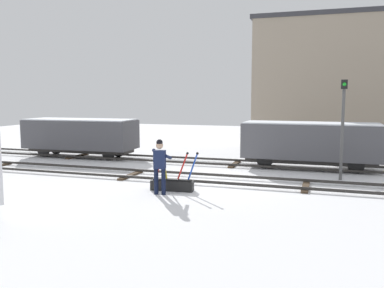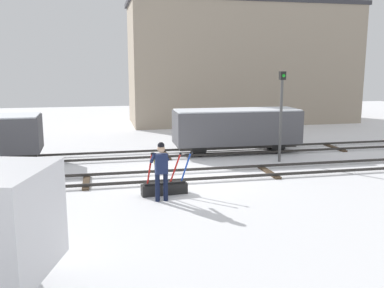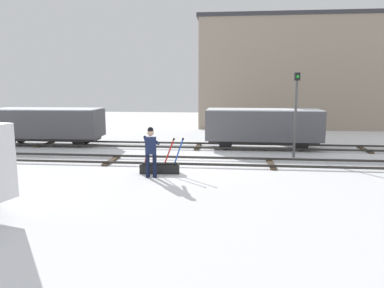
# 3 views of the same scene
# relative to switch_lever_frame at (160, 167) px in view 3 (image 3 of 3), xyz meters

# --- Properties ---
(ground_plane) EXTENTS (60.00, 60.00, 0.00)m
(ground_plane) POSITION_rel_switch_lever_frame_xyz_m (0.94, 1.92, -0.25)
(ground_plane) COLOR white
(track_main_line) EXTENTS (44.00, 1.94, 0.18)m
(track_main_line) POSITION_rel_switch_lever_frame_xyz_m (0.94, 1.92, -0.14)
(track_main_line) COLOR #2D2B28
(track_main_line) RESTS_ON ground_plane
(track_siding_near) EXTENTS (44.00, 1.94, 0.18)m
(track_siding_near) POSITION_rel_switch_lever_frame_xyz_m (0.94, 6.02, -0.14)
(track_siding_near) COLOR #2D2B28
(track_siding_near) RESTS_ON ground_plane
(switch_lever_frame) EXTENTS (1.72, 0.49, 1.44)m
(switch_lever_frame) POSITION_rel_switch_lever_frame_xyz_m (0.00, 0.00, 0.00)
(switch_lever_frame) COLOR black
(switch_lever_frame) RESTS_ON ground_plane
(rail_worker) EXTENTS (0.57, 0.74, 1.88)m
(rail_worker) POSITION_rel_switch_lever_frame_xyz_m (-0.19, -0.65, 0.83)
(rail_worker) COLOR #111831
(rail_worker) RESTS_ON ground_plane
(signal_post) EXTENTS (0.24, 0.32, 3.95)m
(signal_post) POSITION_rel_switch_lever_frame_xyz_m (5.71, 3.79, 2.16)
(signal_post) COLOR #4C4C4C
(signal_post) RESTS_ON ground_plane
(apartment_building) EXTENTS (16.91, 5.91, 8.71)m
(apartment_building) POSITION_rel_switch_lever_frame_xyz_m (8.52, 17.36, 4.11)
(apartment_building) COLOR gray
(apartment_building) RESTS_ON ground_plane
(freight_car_near_switch) EXTENTS (6.12, 2.33, 2.09)m
(freight_car_near_switch) POSITION_rel_switch_lever_frame_xyz_m (-7.62, 6.02, 0.97)
(freight_car_near_switch) COLOR #2D2B28
(freight_car_near_switch) RESTS_ON ground_plane
(freight_car_far_end) EXTENTS (6.07, 2.01, 2.13)m
(freight_car_far_end) POSITION_rel_switch_lever_frame_xyz_m (4.43, 6.02, 1.00)
(freight_car_far_end) COLOR #2D2B28
(freight_car_far_end) RESTS_ON ground_plane
(perched_bird_roof_left) EXTENTS (0.27, 0.25, 0.13)m
(perched_bird_roof_left) POSITION_rel_switch_lever_frame_xyz_m (11.73, 19.83, 8.52)
(perched_bird_roof_left) COLOR #333338
(perched_bird_roof_left) RESTS_ON apartment_building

